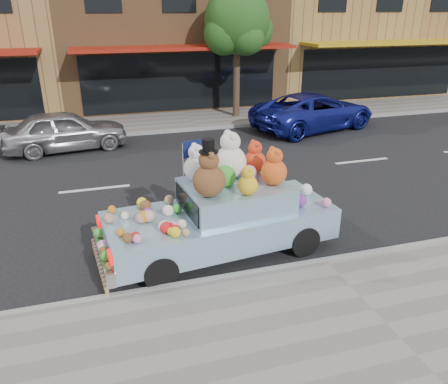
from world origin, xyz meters
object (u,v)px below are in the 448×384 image
object	(u,v)px
street_tree	(237,27)
car_blue	(314,111)
car_silver	(65,130)
art_car	(222,211)

from	to	relation	value
street_tree	car_blue	xyz separation A→B (m)	(2.31, -2.59, -2.99)
street_tree	car_blue	distance (m)	4.58
car_silver	art_car	size ratio (longest dim) A/B	0.84
car_silver	car_blue	xyz separation A→B (m)	(9.12, 0.15, 0.03)
car_blue	street_tree	bearing A→B (deg)	25.89
street_tree	car_blue	world-z (taller)	street_tree
street_tree	art_car	bearing A→B (deg)	-109.40
art_car	car_silver	bearing A→B (deg)	106.05
car_blue	art_car	world-z (taller)	art_car
car_silver	art_car	distance (m)	8.33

